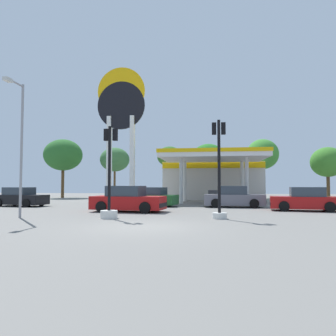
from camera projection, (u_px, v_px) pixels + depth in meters
ground_plane at (142, 227)px, 12.20m from camera, size 90.00×90.00×0.00m
gas_station at (213, 178)px, 34.08m from camera, size 10.13×13.63×4.44m
station_pole_sign at (121, 115)px, 30.90m from camera, size 4.63×0.56×12.89m
car_0 at (234, 198)px, 22.72m from camera, size 4.17×1.92×1.49m
car_1 at (20, 198)px, 23.72m from camera, size 4.09×2.23×1.39m
car_2 at (305, 200)px, 19.55m from camera, size 4.23×2.29×1.44m
car_3 at (128, 200)px, 18.93m from camera, size 4.41×2.30×1.52m
car_4 at (151, 198)px, 23.70m from camera, size 4.14×2.40×1.39m
traffic_signal_0 at (219, 179)px, 15.15m from camera, size 0.68×0.70×4.65m
traffic_signal_1 at (109, 191)px, 15.22m from camera, size 0.80×0.80×4.37m
tree_0 at (63, 155)px, 39.11m from camera, size 4.60×4.60×7.09m
tree_1 at (115, 160)px, 38.72m from camera, size 3.53×3.53×6.03m
tree_2 at (170, 157)px, 38.41m from camera, size 2.96×2.96×6.14m
tree_3 at (208, 158)px, 39.30m from camera, size 4.07×4.07×6.55m
tree_4 at (263, 154)px, 38.46m from camera, size 3.77×3.77×7.02m
tree_5 at (328, 162)px, 36.53m from camera, size 3.76×3.76×5.84m
corner_streetlamp at (19, 136)px, 15.42m from camera, size 0.24×1.48×6.49m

